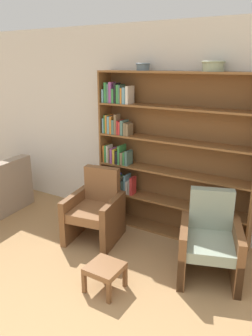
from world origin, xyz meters
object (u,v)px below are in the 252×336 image
(bowl_cream, at_px, (143,66))
(footstool, at_px, (105,270))
(bowl_brass, at_px, (213,65))
(armchair_cushioned, at_px, (210,241))
(armchair_leather, at_px, (96,210))
(bookshelf, at_px, (159,156))

(bowl_cream, bearing_deg, footstool, -75.36)
(bowl_brass, relative_size, armchair_cushioned, 0.29)
(armchair_cushioned, relative_size, footstool, 2.70)
(bowl_cream, relative_size, bowl_brass, 0.70)
(bowl_cream, height_order, footstool, bowl_cream)
(bowl_brass, height_order, armchair_leather, bowl_brass)
(footstool, bearing_deg, bowl_cream, 104.64)
(bowl_brass, relative_size, armchair_leather, 0.29)
(armchair_cushioned, bearing_deg, bookshelf, -54.00)
(bowl_brass, bearing_deg, bowl_cream, 180.00)
(bowl_cream, relative_size, footstool, 0.54)
(bowl_cream, bearing_deg, armchair_cushioned, -27.98)
(bookshelf, height_order, bowl_brass, bowl_brass)
(armchair_leather, xyz_separation_m, footstool, (0.72, -0.82, -0.17))
(bowl_cream, height_order, armchair_leather, bowl_cream)
(bowl_cream, distance_m, footstool, 2.49)
(bookshelf, distance_m, footstool, 1.71)
(bookshelf, height_order, armchair_cushioned, bookshelf)
(bookshelf, relative_size, footstool, 6.29)
(armchair_leather, height_order, armchair_cushioned, same)
(armchair_cushioned, bearing_deg, footstool, 25.67)
(bowl_brass, xyz_separation_m, armchair_cushioned, (0.31, -0.64, -1.82))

